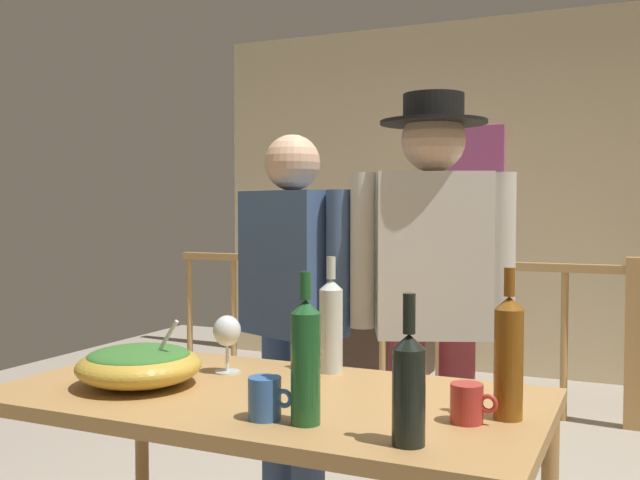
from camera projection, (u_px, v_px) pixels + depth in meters
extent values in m
cube|color=beige|center=(532.00, 196.00, 5.49)|extent=(5.18, 0.10, 2.75)
cube|color=#B54C90|center=(466.00, 156.00, 5.63)|extent=(0.60, 0.03, 0.45)
cylinder|color=#B2844C|center=(190.00, 318.00, 5.47)|extent=(0.04, 0.04, 0.90)
cylinder|color=#B2844C|center=(234.00, 322.00, 5.31)|extent=(0.04, 0.04, 0.90)
cylinder|color=#B2844C|center=(280.00, 325.00, 5.15)|extent=(0.04, 0.04, 0.90)
cylinder|color=#B2844C|center=(330.00, 329.00, 4.99)|extent=(0.04, 0.04, 0.90)
cylinder|color=#B2844C|center=(383.00, 333.00, 4.83)|extent=(0.04, 0.04, 0.90)
cylinder|color=#B2844C|center=(439.00, 337.00, 4.67)|extent=(0.04, 0.04, 0.90)
cylinder|color=#B2844C|center=(499.00, 342.00, 4.51)|extent=(0.04, 0.04, 0.90)
cylinder|color=#B2844C|center=(564.00, 346.00, 4.35)|extent=(0.04, 0.04, 0.90)
cylinder|color=#B2844C|center=(634.00, 352.00, 4.20)|extent=(0.04, 0.04, 0.90)
cube|color=#B2844C|center=(383.00, 262.00, 4.81)|extent=(3.17, 0.07, 0.05)
cube|color=#B2844C|center=(634.00, 343.00, 4.19)|extent=(0.10, 0.10, 1.00)
cube|color=#38281E|center=(373.00, 342.00, 5.70)|extent=(0.90, 0.40, 0.46)
cube|color=black|center=(373.00, 312.00, 5.69)|extent=(0.20, 0.12, 0.02)
cylinder|color=black|center=(373.00, 306.00, 5.69)|extent=(0.03, 0.03, 0.08)
cube|color=black|center=(371.00, 276.00, 5.65)|extent=(0.69, 0.06, 0.39)
cube|color=black|center=(370.00, 277.00, 5.62)|extent=(0.64, 0.01, 0.35)
cube|color=#B2844C|center=(268.00, 399.00, 2.06)|extent=(1.55, 0.80, 0.04)
cylinder|color=#B2844C|center=(142.00, 455.00, 2.70)|extent=(0.05, 0.05, 0.72)
ellipsoid|color=gold|center=(139.00, 366.00, 2.13)|extent=(0.37, 0.37, 0.12)
ellipsoid|color=#38702D|center=(139.00, 355.00, 2.13)|extent=(0.30, 0.30, 0.05)
cylinder|color=silver|center=(159.00, 350.00, 2.10)|extent=(0.14, 0.01, 0.19)
cylinder|color=silver|center=(227.00, 372.00, 2.30)|extent=(0.08, 0.08, 0.01)
cylinder|color=silver|center=(227.00, 357.00, 2.30)|extent=(0.01, 0.01, 0.09)
ellipsoid|color=silver|center=(227.00, 331.00, 2.30)|extent=(0.09, 0.09, 0.10)
cylinder|color=silver|center=(331.00, 331.00, 2.31)|extent=(0.08, 0.08, 0.27)
cone|color=silver|center=(331.00, 284.00, 2.30)|extent=(0.08, 0.08, 0.03)
cylinder|color=silver|center=(331.00, 268.00, 2.30)|extent=(0.03, 0.03, 0.07)
cylinder|color=#1E5628|center=(306.00, 369.00, 1.75)|extent=(0.07, 0.07, 0.27)
cone|color=#1E5628|center=(306.00, 306.00, 1.75)|extent=(0.07, 0.07, 0.03)
cylinder|color=#1E5628|center=(305.00, 286.00, 1.74)|extent=(0.03, 0.03, 0.07)
cylinder|color=black|center=(409.00, 397.00, 1.60)|extent=(0.07, 0.07, 0.22)
cone|color=black|center=(409.00, 341.00, 1.59)|extent=(0.07, 0.07, 0.03)
cylinder|color=black|center=(409.00, 314.00, 1.59)|extent=(0.03, 0.03, 0.09)
cylinder|color=brown|center=(508.00, 364.00, 1.79)|extent=(0.07, 0.07, 0.27)
cone|color=brown|center=(509.00, 303.00, 1.79)|extent=(0.07, 0.07, 0.03)
cylinder|color=brown|center=(509.00, 282.00, 1.79)|extent=(0.03, 0.03, 0.07)
cylinder|color=#3866B2|center=(265.00, 398.00, 1.80)|extent=(0.08, 0.08, 0.11)
torus|color=#3866B2|center=(284.00, 398.00, 1.77)|extent=(0.05, 0.01, 0.05)
cylinder|color=#B7332D|center=(467.00, 403.00, 1.77)|extent=(0.08, 0.08, 0.10)
torus|color=#B7332D|center=(488.00, 404.00, 1.74)|extent=(0.05, 0.01, 0.05)
cylinder|color=#3D5684|center=(308.00, 440.00, 2.77)|extent=(0.13, 0.13, 0.79)
cylinder|color=#3D5684|center=(278.00, 429.00, 2.91)|extent=(0.13, 0.13, 0.79)
cube|color=#3D5684|center=(292.00, 263.00, 2.81)|extent=(0.46, 0.36, 0.56)
cylinder|color=#3D5684|center=(338.00, 263.00, 2.62)|extent=(0.09, 0.09, 0.53)
cylinder|color=#3D5684|center=(252.00, 256.00, 2.99)|extent=(0.09, 0.09, 0.53)
sphere|color=#D8A884|center=(292.00, 163.00, 2.79)|extent=(0.22, 0.22, 0.22)
cylinder|color=#9E3842|center=(456.00, 450.00, 2.61)|extent=(0.13, 0.13, 0.83)
cylinder|color=#9E3842|center=(406.00, 449.00, 2.61)|extent=(0.13, 0.13, 0.83)
cube|color=beige|center=(432.00, 255.00, 2.58)|extent=(0.45, 0.35, 0.59)
cylinder|color=beige|center=(503.00, 251.00, 2.57)|extent=(0.09, 0.09, 0.56)
cylinder|color=beige|center=(363.00, 250.00, 2.59)|extent=(0.09, 0.09, 0.56)
sphere|color=beige|center=(433.00, 140.00, 2.56)|extent=(0.23, 0.23, 0.23)
cylinder|color=black|center=(433.00, 122.00, 2.56)|extent=(0.38, 0.38, 0.01)
cylinder|color=black|center=(433.00, 108.00, 2.55)|extent=(0.22, 0.22, 0.10)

